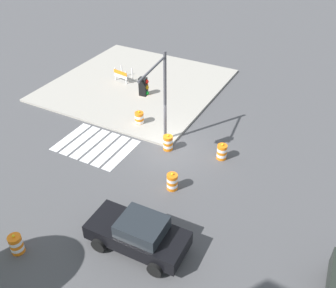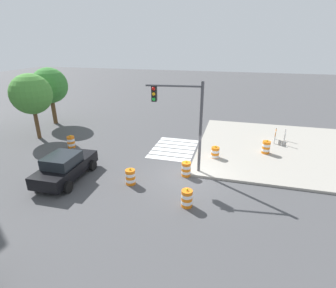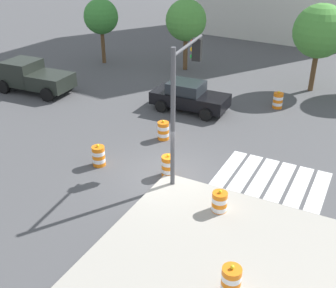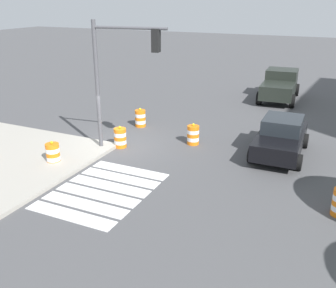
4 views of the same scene
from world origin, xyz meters
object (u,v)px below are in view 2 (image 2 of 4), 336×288
(traffic_barrel_near_corner, at_px, (186,169))
(street_tree_corner_lot, at_px, (50,86))
(traffic_barrel_on_sidewalk, at_px, (266,147))
(traffic_barrel_median_near, at_px, (187,198))
(sports_car, at_px, (65,167))
(traffic_barrel_far_curb, at_px, (215,153))
(construction_barricade, at_px, (277,135))
(street_tree_streetside_far, at_px, (31,94))
(traffic_barrel_median_far, at_px, (71,142))
(traffic_light_pole, at_px, (181,111))
(traffic_barrel_crosswalk_end, at_px, (130,177))

(traffic_barrel_near_corner, xyz_separation_m, street_tree_corner_lot, (7.34, 14.80, 3.27))
(traffic_barrel_near_corner, bearing_deg, traffic_barrel_on_sidewalk, -47.37)
(traffic_barrel_median_near, relative_size, traffic_barrel_on_sidewalk, 1.00)
(traffic_barrel_near_corner, relative_size, traffic_barrel_on_sidewalk, 1.00)
(sports_car, bearing_deg, traffic_barrel_far_curb, -58.46)
(construction_barricade, bearing_deg, street_tree_streetside_far, 101.31)
(traffic_barrel_near_corner, bearing_deg, street_tree_streetside_far, 76.10)
(traffic_barrel_median_far, height_order, street_tree_streetside_far, street_tree_streetside_far)
(traffic_barrel_median_near, xyz_separation_m, construction_barricade, (10.25, -5.33, 0.27))
(traffic_barrel_near_corner, bearing_deg, traffic_light_pole, 47.36)
(traffic_barrel_on_sidewalk, height_order, street_tree_streetside_far, street_tree_streetside_far)
(construction_barricade, xyz_separation_m, street_tree_streetside_far, (-3.87, 19.34, 3.01))
(traffic_barrel_crosswalk_end, bearing_deg, street_tree_corner_lot, 52.54)
(traffic_barrel_far_curb, distance_m, street_tree_corner_lot, 17.19)
(traffic_barrel_far_curb, height_order, construction_barricade, construction_barricade)
(street_tree_streetside_far, xyz_separation_m, street_tree_corner_lot, (4.03, 1.43, -0.00))
(traffic_barrel_median_near, height_order, street_tree_corner_lot, street_tree_corner_lot)
(traffic_light_pole, distance_m, street_tree_streetside_far, 13.23)
(traffic_barrel_near_corner, distance_m, street_tree_streetside_far, 14.15)
(traffic_barrel_median_far, bearing_deg, street_tree_corner_lot, 45.90)
(construction_barricade, xyz_separation_m, traffic_light_pole, (-6.76, 6.42, 3.19))
(sports_car, xyz_separation_m, traffic_light_pole, (2.64, -6.36, 3.10))
(traffic_barrel_crosswalk_end, height_order, traffic_barrel_on_sidewalk, traffic_barrel_on_sidewalk)
(traffic_barrel_median_near, bearing_deg, sports_car, 83.53)
(traffic_barrel_near_corner, bearing_deg, traffic_barrel_median_near, -168.14)
(sports_car, distance_m, traffic_barrel_near_corner, 7.17)
(street_tree_corner_lot, bearing_deg, traffic_barrel_median_far, -134.10)
(traffic_barrel_median_far, xyz_separation_m, street_tree_streetside_far, (1.14, 3.90, 3.28))
(traffic_barrel_far_curb, bearing_deg, street_tree_streetside_far, 88.25)
(traffic_barrel_median_near, relative_size, street_tree_streetside_far, 0.19)
(traffic_light_pole, relative_size, street_tree_corner_lot, 1.01)
(traffic_light_pole, height_order, street_tree_corner_lot, traffic_light_pole)
(traffic_barrel_near_corner, height_order, construction_barricade, construction_barricade)
(construction_barricade, bearing_deg, street_tree_corner_lot, 89.54)
(construction_barricade, bearing_deg, traffic_barrel_on_sidewalk, 158.34)
(sports_car, relative_size, traffic_barrel_crosswalk_end, 4.26)
(street_tree_corner_lot, bearing_deg, traffic_barrel_far_curb, -105.41)
(sports_car, height_order, construction_barricade, sports_car)
(traffic_barrel_median_far, relative_size, traffic_light_pole, 0.19)
(sports_car, distance_m, traffic_barrel_median_far, 5.15)
(traffic_barrel_near_corner, relative_size, traffic_light_pole, 0.19)
(sports_car, height_order, traffic_barrel_far_curb, sports_car)
(sports_car, distance_m, traffic_barrel_crosswalk_end, 3.96)
(traffic_barrel_median_far, bearing_deg, traffic_barrel_far_curb, -86.41)
(traffic_barrel_crosswalk_end, relative_size, traffic_barrel_far_curb, 1.00)
(traffic_barrel_crosswalk_end, bearing_deg, sports_car, 96.51)
(traffic_barrel_far_curb, relative_size, street_tree_corner_lot, 0.19)
(traffic_light_pole, distance_m, street_tree_corner_lot, 15.93)
(traffic_barrel_far_curb, xyz_separation_m, traffic_barrel_on_sidewalk, (1.68, -3.45, 0.15))
(traffic_barrel_on_sidewalk, xyz_separation_m, street_tree_streetside_far, (-1.23, 18.29, 3.13))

